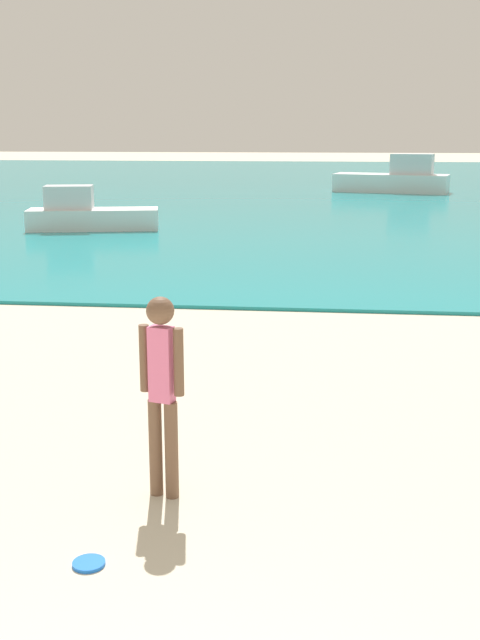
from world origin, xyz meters
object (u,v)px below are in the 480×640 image
(person_standing, at_px, (162,385))
(boat_near, at_px, (88,214))
(frisbee, at_px, (89,563))
(boat_far, at_px, (395,179))

(person_standing, xyz_separation_m, boat_near, (-5.57, 16.40, -0.44))
(frisbee, relative_size, boat_near, 0.06)
(frisbee, bearing_deg, person_standing, 74.75)
(boat_far, bearing_deg, boat_near, 70.43)
(person_standing, height_order, frisbee, person_standing)
(frisbee, relative_size, boat_far, 0.04)
(person_standing, height_order, boat_far, boat_far)
(boat_near, bearing_deg, frisbee, -84.54)
(person_standing, bearing_deg, boat_near, -55.39)
(boat_far, bearing_deg, frisbee, 95.74)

